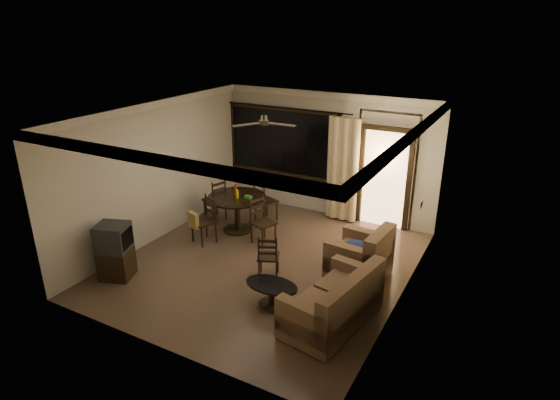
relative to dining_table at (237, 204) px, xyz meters
The scene contains 12 objects.
ground 1.70m from the dining_table, 37.80° to the right, with size 5.50×5.50×0.00m, color #7F6651.
room_shell 2.36m from the dining_table, 23.34° to the left, with size 5.50×6.70×5.50m.
dining_table is the anchor object (origin of this frame).
dining_chair_west 0.89m from the dining_table, 160.67° to the left, with size 0.53×0.53×0.95m.
dining_chair_east 0.90m from the dining_table, 19.25° to the right, with size 0.53×0.53×0.95m.
dining_chair_south 0.91m from the dining_table, 109.27° to the right, with size 0.53×0.57×0.95m.
dining_chair_north 0.85m from the dining_table, 70.93° to the left, with size 0.53×0.53×0.95m.
tv_cabinet 2.75m from the dining_table, 106.74° to the right, with size 0.66×0.63×1.01m.
sofa 3.74m from the dining_table, 33.95° to the right, with size 1.13×1.75×0.87m.
armchair 3.05m from the dining_table, 11.43° to the right, with size 1.01×1.01×0.94m.
coffee_table 2.94m from the dining_table, 46.07° to the right, with size 0.88×0.53×0.39m.
side_chair 2.09m from the dining_table, 41.51° to the right, with size 0.49×0.49×0.84m.
Camera 1 is at (3.91, -6.61, 4.29)m, focal length 30.00 mm.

